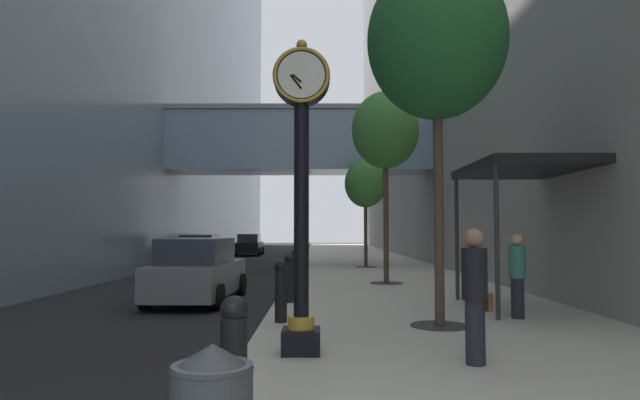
% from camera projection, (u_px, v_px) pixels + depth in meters
% --- Properties ---
extents(ground_plane, '(110.00, 110.00, 0.00)m').
position_uv_depth(ground_plane, '(301.00, 266.00, 29.23)').
color(ground_plane, black).
rests_on(ground_plane, ground).
extents(sidewalk_right, '(6.98, 80.00, 0.14)m').
position_uv_depth(sidewalk_right, '(362.00, 262.00, 32.22)').
color(sidewalk_right, beige).
rests_on(sidewalk_right, ground).
extents(street_clock, '(0.84, 0.55, 4.60)m').
position_uv_depth(street_clock, '(304.00, 179.00, 8.03)').
color(street_clock, black).
rests_on(street_clock, sidewalk_right).
extents(bollard_nearest, '(0.25, 0.25, 1.20)m').
position_uv_depth(bollard_nearest, '(236.00, 361.00, 4.81)').
color(bollard_nearest, black).
rests_on(bollard_nearest, sidewalk_right).
extents(bollard_third, '(0.25, 0.25, 1.20)m').
position_uv_depth(bollard_third, '(283.00, 290.00, 10.62)').
color(bollard_third, black).
rests_on(bollard_third, sidewalk_right).
extents(bollard_fourth, '(0.25, 0.25, 1.20)m').
position_uv_depth(bollard_fourth, '(292.00, 277.00, 13.53)').
color(bollard_fourth, black).
rests_on(bollard_fourth, sidewalk_right).
extents(bollard_fifth, '(0.25, 0.25, 1.20)m').
position_uv_depth(bollard_fifth, '(297.00, 269.00, 16.44)').
color(bollard_fifth, black).
rests_on(bollard_fifth, sidewalk_right).
extents(bollard_sixth, '(0.25, 0.25, 1.20)m').
position_uv_depth(bollard_sixth, '(301.00, 263.00, 19.35)').
color(bollard_sixth, black).
rests_on(bollard_sixth, sidewalk_right).
extents(street_tree_near, '(2.64, 2.64, 6.91)m').
position_uv_depth(street_tree_near, '(439.00, 41.00, 10.43)').
color(street_tree_near, '#333335').
rests_on(street_tree_near, sidewalk_right).
extents(street_tree_mid_near, '(2.28, 2.28, 6.48)m').
position_uv_depth(street_tree_mid_near, '(388.00, 131.00, 18.61)').
color(street_tree_mid_near, '#333335').
rests_on(street_tree_mid_near, sidewalk_right).
extents(street_tree_mid_far, '(2.04, 2.04, 5.23)m').
position_uv_depth(street_tree_mid_far, '(368.00, 184.00, 26.73)').
color(street_tree_mid_far, '#333335').
rests_on(street_tree_mid_far, sidewalk_right).
extents(pedestrian_walking, '(0.52, 0.49, 1.79)m').
position_uv_depth(pedestrian_walking, '(477.00, 292.00, 7.29)').
color(pedestrian_walking, '#23232D').
rests_on(pedestrian_walking, sidewalk_right).
extents(pedestrian_by_clock, '(0.42, 0.42, 1.71)m').
position_uv_depth(pedestrian_by_clock, '(520.00, 273.00, 11.06)').
color(pedestrian_by_clock, '#23232D').
rests_on(pedestrian_by_clock, sidewalk_right).
extents(storefront_awning, '(2.40, 3.60, 3.30)m').
position_uv_depth(storefront_awning, '(523.00, 171.00, 12.61)').
color(storefront_awning, black).
rests_on(storefront_awning, sidewalk_right).
extents(car_grey_near, '(2.09, 4.58, 1.70)m').
position_uv_depth(car_grey_near, '(200.00, 271.00, 14.64)').
color(car_grey_near, slate).
rests_on(car_grey_near, ground).
extents(car_black_mid, '(2.01, 4.56, 1.63)m').
position_uv_depth(car_black_mid, '(252.00, 245.00, 41.71)').
color(car_black_mid, black).
rests_on(car_black_mid, ground).
extents(car_silver_far, '(2.02, 4.08, 1.70)m').
position_uv_depth(car_silver_far, '(203.00, 252.00, 27.69)').
color(car_silver_far, '#B7BABF').
rests_on(car_silver_far, ground).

